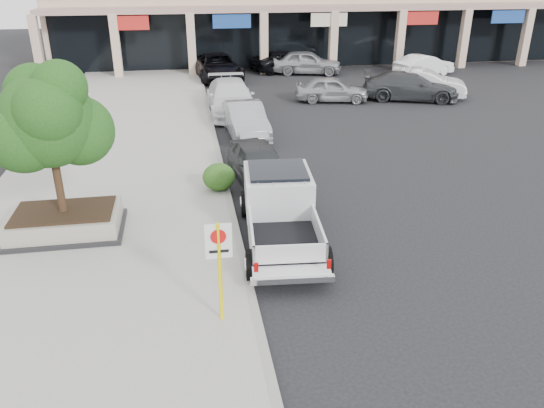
{
  "coord_description": "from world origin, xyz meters",
  "views": [
    {
      "loc": [
        -2.8,
        -10.76,
        7.17
      ],
      "look_at": [
        -0.73,
        1.5,
        1.52
      ],
      "focal_mm": 35.0,
      "sensor_mm": 36.0,
      "label": 1
    }
  ],
  "objects_px": {
    "lot_car_e": "(307,62)",
    "no_parking_sign": "(219,259)",
    "curb_car_c": "(231,98)",
    "planter": "(66,222)",
    "curb_car_a": "(259,163)",
    "lot_car_f": "(424,65)",
    "lot_car_a": "(332,89)",
    "lot_car_c": "(410,86)",
    "curb_car_d": "(218,67)",
    "pickup_truck": "(281,212)",
    "curb_car_b": "(246,120)",
    "planter_tree": "(54,119)",
    "lot_car_b": "(423,83)",
    "lot_car_d": "(286,61)"
  },
  "relations": [
    {
      "from": "lot_car_e",
      "to": "no_parking_sign",
      "type": "bearing_deg",
      "value": 177.29
    },
    {
      "from": "no_parking_sign",
      "to": "curb_car_c",
      "type": "height_order",
      "value": "no_parking_sign"
    },
    {
      "from": "planter",
      "to": "curb_car_a",
      "type": "bearing_deg",
      "value": 28.15
    },
    {
      "from": "curb_car_c",
      "to": "lot_car_e",
      "type": "bearing_deg",
      "value": 57.23
    },
    {
      "from": "no_parking_sign",
      "to": "lot_car_f",
      "type": "relative_size",
      "value": 0.53
    },
    {
      "from": "curb_car_a",
      "to": "lot_car_f",
      "type": "height_order",
      "value": "lot_car_f"
    },
    {
      "from": "lot_car_a",
      "to": "lot_car_c",
      "type": "relative_size",
      "value": 0.76
    },
    {
      "from": "curb_car_c",
      "to": "curb_car_d",
      "type": "height_order",
      "value": "curb_car_d"
    },
    {
      "from": "no_parking_sign",
      "to": "curb_car_c",
      "type": "bearing_deg",
      "value": 83.79
    },
    {
      "from": "pickup_truck",
      "to": "curb_car_b",
      "type": "xyz_separation_m",
      "value": [
        0.25,
        10.19,
        -0.16
      ]
    },
    {
      "from": "lot_car_e",
      "to": "lot_car_f",
      "type": "bearing_deg",
      "value": -89.59
    },
    {
      "from": "curb_car_b",
      "to": "planter_tree",
      "type": "bearing_deg",
      "value": -128.13
    },
    {
      "from": "planter_tree",
      "to": "curb_car_c",
      "type": "xyz_separation_m",
      "value": [
        5.86,
        12.82,
        -2.58
      ]
    },
    {
      "from": "curb_car_c",
      "to": "lot_car_a",
      "type": "height_order",
      "value": "curb_car_c"
    },
    {
      "from": "lot_car_c",
      "to": "lot_car_e",
      "type": "xyz_separation_m",
      "value": [
        -4.07,
        8.6,
        0.04
      ]
    },
    {
      "from": "lot_car_a",
      "to": "lot_car_c",
      "type": "xyz_separation_m",
      "value": [
        4.52,
        -0.37,
        0.08
      ]
    },
    {
      "from": "curb_car_c",
      "to": "lot_car_e",
      "type": "xyz_separation_m",
      "value": [
        6.33,
        9.89,
        -0.01
      ]
    },
    {
      "from": "lot_car_b",
      "to": "curb_car_a",
      "type": "bearing_deg",
      "value": 158.92
    },
    {
      "from": "no_parking_sign",
      "to": "lot_car_d",
      "type": "bearing_deg",
      "value": 76.38
    },
    {
      "from": "planter_tree",
      "to": "lot_car_f",
      "type": "relative_size",
      "value": 0.92
    },
    {
      "from": "lot_car_a",
      "to": "lot_car_d",
      "type": "distance_m",
      "value": 9.7
    },
    {
      "from": "curb_car_d",
      "to": "lot_car_f",
      "type": "xyz_separation_m",
      "value": [
        14.27,
        -1.1,
        -0.12
      ]
    },
    {
      "from": "lot_car_d",
      "to": "pickup_truck",
      "type": "bearing_deg",
      "value": 150.15
    },
    {
      "from": "planter",
      "to": "curb_car_d",
      "type": "distance_m",
      "value": 22.86
    },
    {
      "from": "planter",
      "to": "lot_car_f",
      "type": "bearing_deg",
      "value": 45.98
    },
    {
      "from": "no_parking_sign",
      "to": "curb_car_a",
      "type": "relative_size",
      "value": 0.55
    },
    {
      "from": "lot_car_d",
      "to": "lot_car_f",
      "type": "height_order",
      "value": "lot_car_d"
    },
    {
      "from": "lot_car_a",
      "to": "lot_car_f",
      "type": "distance_m",
      "value": 10.5
    },
    {
      "from": "planter",
      "to": "lot_car_c",
      "type": "height_order",
      "value": "lot_car_c"
    },
    {
      "from": "curb_car_c",
      "to": "lot_car_b",
      "type": "distance_m",
      "value": 11.55
    },
    {
      "from": "lot_car_b",
      "to": "lot_car_a",
      "type": "bearing_deg",
      "value": 115.27
    },
    {
      "from": "no_parking_sign",
      "to": "lot_car_a",
      "type": "bearing_deg",
      "value": 68.11
    },
    {
      "from": "pickup_truck",
      "to": "curb_car_c",
      "type": "height_order",
      "value": "pickup_truck"
    },
    {
      "from": "planter_tree",
      "to": "lot_car_c",
      "type": "relative_size",
      "value": 0.74
    },
    {
      "from": "curb_car_b",
      "to": "lot_car_c",
      "type": "height_order",
      "value": "lot_car_c"
    },
    {
      "from": "curb_car_a",
      "to": "lot_car_b",
      "type": "distance_m",
      "value": 16.23
    },
    {
      "from": "planter",
      "to": "lot_car_c",
      "type": "distance_m",
      "value": 21.73
    },
    {
      "from": "planter_tree",
      "to": "lot_car_e",
      "type": "height_order",
      "value": "planter_tree"
    },
    {
      "from": "lot_car_a",
      "to": "lot_car_e",
      "type": "xyz_separation_m",
      "value": [
        0.46,
        8.23,
        0.13
      ]
    },
    {
      "from": "no_parking_sign",
      "to": "lot_car_d",
      "type": "xyz_separation_m",
      "value": [
        7.05,
        29.11,
        -0.91
      ]
    },
    {
      "from": "pickup_truck",
      "to": "curb_car_a",
      "type": "xyz_separation_m",
      "value": [
        0.03,
        4.53,
        -0.19
      ]
    },
    {
      "from": "lot_car_e",
      "to": "curb_car_a",
      "type": "bearing_deg",
      "value": 176.16
    },
    {
      "from": "lot_car_d",
      "to": "planter_tree",
      "type": "bearing_deg",
      "value": 136.99
    },
    {
      "from": "planter",
      "to": "lot_car_d",
      "type": "xyz_separation_m",
      "value": [
        11.11,
        24.3,
        0.25
      ]
    },
    {
      "from": "planter",
      "to": "lot_car_c",
      "type": "relative_size",
      "value": 0.59
    },
    {
      "from": "curb_car_d",
      "to": "lot_car_a",
      "type": "bearing_deg",
      "value": -57.55
    },
    {
      "from": "lot_car_d",
      "to": "lot_car_e",
      "type": "relative_size",
      "value": 1.08
    },
    {
      "from": "curb_car_b",
      "to": "lot_car_f",
      "type": "distance_m",
      "value": 18.48
    },
    {
      "from": "planter",
      "to": "lot_car_c",
      "type": "bearing_deg",
      "value": 41.03
    },
    {
      "from": "planter_tree",
      "to": "lot_car_d",
      "type": "height_order",
      "value": "planter_tree"
    }
  ]
}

